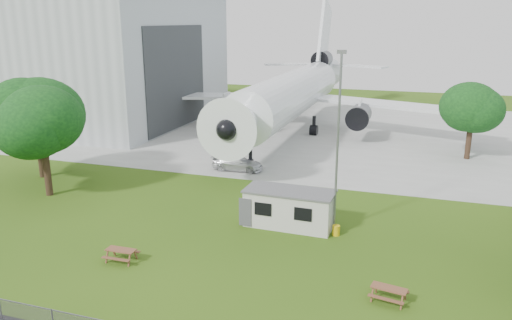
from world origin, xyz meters
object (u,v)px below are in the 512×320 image
(hangar, at_px, (56,52))
(picnic_east, at_px, (388,301))
(picnic_west, at_px, (122,261))
(airliner, at_px, (294,91))
(site_cabin, at_px, (289,208))

(hangar, xyz_separation_m, picnic_east, (50.33, -37.81, -9.41))
(picnic_west, xyz_separation_m, picnic_east, (15.48, 0.42, 0.00))
(picnic_west, bearing_deg, airliner, 87.26)
(airliner, xyz_separation_m, picnic_west, (-1.12, -38.09, -5.27))
(airliner, xyz_separation_m, site_cabin, (7.09, -29.80, -3.96))
(picnic_west, bearing_deg, hangar, 131.30)
(hangar, bearing_deg, site_cabin, -34.81)
(airliner, xyz_separation_m, picnic_east, (14.36, -37.67, -5.27))
(site_cabin, distance_m, picnic_west, 11.74)
(hangar, height_order, picnic_west, hangar)
(hangar, height_order, site_cabin, hangar)
(site_cabin, bearing_deg, picnic_east, -47.28)
(airliner, bearing_deg, picnic_east, -69.14)
(airliner, distance_m, picnic_east, 40.66)
(hangar, xyz_separation_m, airliner, (35.97, -0.14, -4.14))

